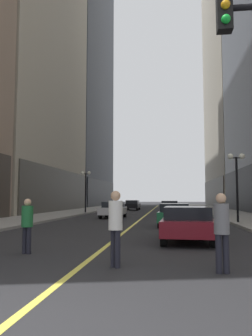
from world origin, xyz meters
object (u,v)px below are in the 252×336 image
object	(u,v)px
car_white	(170,206)
pedestrian_in_white_shirt	(116,222)
car_maroon	(188,223)
pedestrian_in_grey_suit	(222,226)
car_silver	(113,209)
car_black	(132,205)
car_green	(175,214)
pedestrian_in_green_parka	(27,222)
street_lamp_left_far	(86,182)
street_lamp_right_mid	(237,172)

from	to	relation	value
car_white	pedestrian_in_white_shirt	size ratio (longest dim) A/B	2.29
car_maroon	pedestrian_in_grey_suit	size ratio (longest dim) A/B	2.36
car_silver	car_white	xyz separation A→B (m)	(4.70, 9.21, -0.00)
pedestrian_in_white_shirt	car_black	bearing A→B (deg)	95.37
car_green	pedestrian_in_white_shirt	size ratio (longest dim) A/B	2.39
car_green	car_silver	size ratio (longest dim) A/B	0.99
car_white	car_silver	bearing A→B (deg)	-117.03
pedestrian_in_green_parka	street_lamp_left_far	world-z (taller)	street_lamp_left_far
car_silver	street_lamp_right_mid	distance (m)	10.89
car_white	pedestrian_in_green_parka	distance (m)	27.45
car_silver	pedestrian_in_white_shirt	size ratio (longest dim) A/B	2.40
car_green	pedestrian_in_grey_suit	size ratio (longest dim) A/B	2.48
car_green	pedestrian_in_white_shirt	bearing A→B (deg)	-97.87
pedestrian_in_grey_suit	pedestrian_in_white_shirt	size ratio (longest dim) A/B	0.96
car_black	street_lamp_right_mid	size ratio (longest dim) A/B	1.03
car_silver	pedestrian_in_grey_suit	distance (m)	20.62
pedestrian_in_green_parka	pedestrian_in_grey_suit	xyz separation A→B (m)	(5.35, -1.94, 0.08)
car_green	car_white	world-z (taller)	same
car_maroon	car_silver	distance (m)	15.48
car_maroon	car_white	bearing A→B (deg)	91.24
pedestrian_in_white_shirt	car_green	bearing A→B (deg)	82.13
pedestrian_in_grey_suit	car_maroon	bearing A→B (deg)	94.89
car_green	street_lamp_right_mid	distance (m)	4.97
car_green	car_silver	bearing A→B (deg)	122.43
car_black	pedestrian_in_grey_suit	xyz separation A→B (m)	(5.92, -37.48, 0.31)
pedestrian_in_grey_suit	street_lamp_left_far	bearing A→B (deg)	110.08
pedestrian_in_green_parka	pedestrian_in_white_shirt	bearing A→B (deg)	-28.72
car_silver	car_green	bearing A→B (deg)	-57.57
pedestrian_in_green_parka	car_green	bearing A→B (deg)	66.01
pedestrian_in_green_parka	pedestrian_in_white_shirt	world-z (taller)	pedestrian_in_white_shirt
car_maroon	car_black	xyz separation A→B (m)	(-5.47, 32.23, 0.00)
car_silver	pedestrian_in_green_parka	bearing A→B (deg)	-89.00
car_green	pedestrian_in_green_parka	distance (m)	11.20
car_black	street_lamp_right_mid	bearing A→B (deg)	-69.03
car_maroon	pedestrian_in_green_parka	world-z (taller)	pedestrian_in_green_parka
car_maroon	street_lamp_left_far	distance (m)	23.30
car_silver	street_lamp_left_far	xyz separation A→B (m)	(-4.02, 6.67, 2.54)
pedestrian_in_green_parka	pedestrian_in_white_shirt	xyz separation A→B (m)	(2.92, -1.60, 0.13)
car_green	pedestrian_in_white_shirt	distance (m)	11.95
car_silver	pedestrian_in_white_shirt	distance (m)	19.75
car_black	pedestrian_in_white_shirt	size ratio (longest dim) A/B	2.51
car_green	pedestrian_in_grey_suit	world-z (taller)	pedestrian_in_grey_suit
car_silver	pedestrian_in_green_parka	distance (m)	17.89
pedestrian_in_green_parka	street_lamp_right_mid	xyz separation A→B (m)	(8.47, 11.95, 2.31)
pedestrian_in_green_parka	street_lamp_left_far	size ratio (longest dim) A/B	0.37
car_silver	street_lamp_left_far	size ratio (longest dim) A/B	0.99
pedestrian_in_grey_suit	street_lamp_left_far	world-z (taller)	street_lamp_left_far
car_silver	pedestrian_in_white_shirt	bearing A→B (deg)	-80.59
pedestrian_in_white_shirt	street_lamp_right_mid	distance (m)	14.80
car_green	car_black	xyz separation A→B (m)	(-5.13, 25.31, 0.00)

